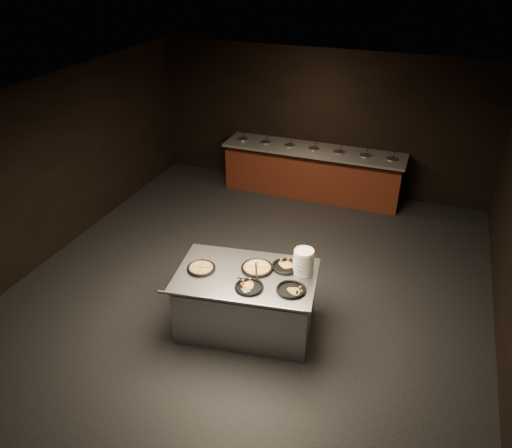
% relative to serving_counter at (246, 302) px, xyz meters
% --- Properties ---
extents(room, '(7.02, 8.02, 2.92)m').
position_rel_serving_counter_xyz_m(room, '(-0.25, 0.78, 1.03)').
color(room, black).
rests_on(room, ground).
extents(salad_bar, '(3.70, 0.83, 1.18)m').
position_rel_serving_counter_xyz_m(salad_bar, '(-0.25, 4.34, 0.02)').
color(salad_bar, '#5E2616').
rests_on(salad_bar, ground).
extents(serving_counter, '(1.99, 1.44, 0.88)m').
position_rel_serving_counter_xyz_m(serving_counter, '(0.00, 0.00, 0.00)').
color(serving_counter, '#A7AAAE').
rests_on(serving_counter, ground).
extents(plate_stack, '(0.26, 0.26, 0.35)m').
position_rel_serving_counter_xyz_m(plate_stack, '(0.69, 0.30, 0.63)').
color(plate_stack, white).
rests_on(plate_stack, serving_counter).
extents(pan_veggie_whole, '(0.38, 0.38, 0.04)m').
position_rel_serving_counter_xyz_m(pan_veggie_whole, '(-0.60, -0.10, 0.48)').
color(pan_veggie_whole, black).
rests_on(pan_veggie_whole, serving_counter).
extents(pan_cheese_whole, '(0.43, 0.43, 0.04)m').
position_rel_serving_counter_xyz_m(pan_cheese_whole, '(0.09, 0.17, 0.48)').
color(pan_cheese_whole, black).
rests_on(pan_cheese_whole, serving_counter).
extents(pan_cheese_slices_a, '(0.38, 0.38, 0.04)m').
position_rel_serving_counter_xyz_m(pan_cheese_slices_a, '(0.44, 0.34, 0.48)').
color(pan_cheese_slices_a, black).
rests_on(pan_cheese_slices_a, serving_counter).
extents(pan_cheese_slices_b, '(0.37, 0.37, 0.04)m').
position_rel_serving_counter_xyz_m(pan_cheese_slices_b, '(0.14, -0.26, 0.48)').
color(pan_cheese_slices_b, black).
rests_on(pan_cheese_slices_b, serving_counter).
extents(pan_veggie_slices, '(0.38, 0.38, 0.04)m').
position_rel_serving_counter_xyz_m(pan_veggie_slices, '(0.66, -0.12, 0.48)').
color(pan_veggie_slices, black).
rests_on(pan_veggie_slices, serving_counter).
extents(server_left, '(0.21, 0.30, 0.17)m').
position_rel_serving_counter_xyz_m(server_left, '(0.12, 0.03, 0.54)').
color(server_left, '#A7AAAE').
rests_on(server_left, serving_counter).
extents(server_right, '(0.26, 0.25, 0.16)m').
position_rel_serving_counter_xyz_m(server_right, '(0.04, -0.26, 0.53)').
color(server_right, '#A7AAAE').
rests_on(server_right, serving_counter).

